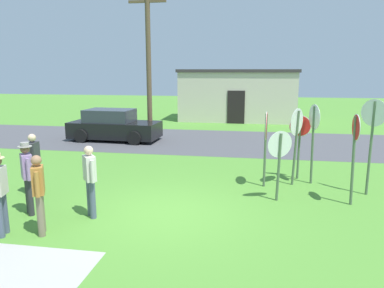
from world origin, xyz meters
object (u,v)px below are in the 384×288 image
Objects in this scene: stop_sign_leaning_left at (279,154)px; stop_sign_low_front at (314,130)px; stop_sign_leaning_right at (300,136)px; person_near_signs at (33,160)px; parked_car_on_street at (114,126)px; stop_sign_tallest at (354,145)px; stop_sign_rear_left at (372,131)px; utility_pole at (149,62)px; person_with_sunhat at (90,177)px; stop_sign_rear_right at (296,133)px; person_on_left at (39,190)px; stop_sign_center_cluster at (266,136)px; person_in_dark_shirt at (27,174)px.

stop_sign_low_front is at bearing 57.84° from stop_sign_leaning_left.
person_near_signs is (-7.29, -2.74, -0.37)m from stop_sign_leaning_right.
stop_sign_tallest is at bearing -38.44° from parked_car_on_street.
stop_sign_rear_left is at bearing 20.54° from stop_sign_leaning_left.
parked_car_on_street is at bearing -158.72° from utility_pole.
stop_sign_leaning_right is 6.45m from person_with_sunhat.
parked_car_on_street is 1.67× the size of stop_sign_rear_left.
utility_pole is 9.30m from stop_sign_rear_right.
stop_sign_low_front is at bearing 25.54° from stop_sign_rear_right.
person_on_left is at bearing -85.87° from utility_pole.
stop_sign_rear_right is at bearing -105.23° from stop_sign_leaning_right.
stop_sign_center_cluster is 6.18m from person_on_left.
stop_sign_low_front is at bearing -33.55° from parked_car_on_street.
stop_sign_center_cluster is at bearing -40.96° from parked_car_on_street.
stop_sign_leaning_left is (-1.80, -0.03, -0.31)m from stop_sign_tallest.
stop_sign_tallest reaches higher than stop_sign_center_cluster.
parked_car_on_street is 9.63m from person_with_sunhat.
stop_sign_rear_right is 1.32× the size of person_in_dark_shirt.
stop_sign_rear_right is 5.91m from person_with_sunhat.
person_with_sunhat is at bearing 58.92° from person_on_left.
stop_sign_rear_right is 1.98m from stop_sign_rear_left.
stop_sign_center_cluster is 6.50m from person_near_signs.
stop_sign_low_front is (1.07, 1.71, 0.38)m from stop_sign_leaning_left.
person_on_left is 1.00× the size of person_with_sunhat.
parked_car_on_street is 10.46m from person_on_left.
stop_sign_leaning_left is 1.10× the size of person_on_left.
stop_sign_center_cluster is at bearing -162.26° from stop_sign_rear_right.
utility_pole is 11.16m from stop_sign_tallest.
person_in_dark_shirt is 1.03× the size of person_near_signs.
stop_sign_rear_right is at bearing 16.10° from person_near_signs.
stop_sign_leaning_right is 1.16× the size of person_in_dark_shirt.
stop_sign_center_cluster is (-0.87, -0.28, -0.05)m from stop_sign_rear_right.
stop_sign_low_front is at bearing -52.85° from stop_sign_leaning_right.
person_on_left is at bearing -139.04° from stop_sign_center_cluster.
stop_sign_rear_left reaches higher than person_on_left.
stop_sign_leaning_right is at bearing -41.88° from utility_pole.
stop_sign_tallest is 7.91m from person_in_dark_shirt.
person_with_sunhat is (-4.33, -1.81, -0.30)m from stop_sign_leaning_left.
person_near_signs and person_with_sunhat have the same top height.
stop_sign_leaning_left is 1.10× the size of person_with_sunhat.
stop_sign_rear_left is 7.36m from person_with_sunhat.
person_with_sunhat is at bearing -146.21° from stop_sign_rear_right.
person_in_dark_shirt is 1.03× the size of person_with_sunhat.
parked_car_on_street is at bearing 147.53° from stop_sign_leaning_right.
utility_pole is 3.82× the size of stop_sign_leaning_left.
stop_sign_rear_right is at bearing 164.07° from stop_sign_rear_left.
utility_pole is at bearing 89.39° from person_in_dark_shirt.
stop_sign_tallest is (1.06, -2.12, 0.21)m from stop_sign_leaning_right.
person_on_left is at bearing -121.08° from person_with_sunhat.
stop_sign_leaning_left is (-0.74, -2.15, -0.10)m from stop_sign_leaning_right.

